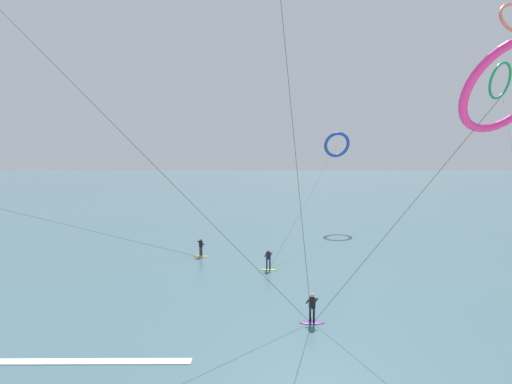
{
  "coord_description": "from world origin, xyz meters",
  "views": [
    {
      "loc": [
        0.4,
        -4.8,
        9.45
      ],
      "look_at": [
        0.0,
        23.84,
        6.6
      ],
      "focal_mm": 27.53,
      "sensor_mm": 36.0,
      "label": 1
    }
  ],
  "objects_px": {
    "surfer_lime": "(268,261)",
    "kite_magenta": "(506,87)",
    "surfer_violet": "(312,310)",
    "surfer_amber": "(201,249)",
    "kite_emerald": "(500,81)",
    "kite_cobalt": "(337,145)"
  },
  "relations": [
    {
      "from": "surfer_lime",
      "to": "kite_magenta",
      "type": "relative_size",
      "value": 0.12
    },
    {
      "from": "surfer_violet",
      "to": "surfer_amber",
      "type": "distance_m",
      "value": 16.18
    },
    {
      "from": "kite_emerald",
      "to": "kite_magenta",
      "type": "xyz_separation_m",
      "value": [
        -17.8,
        -30.53,
        -5.66
      ]
    },
    {
      "from": "kite_emerald",
      "to": "kite_cobalt",
      "type": "bearing_deg",
      "value": -46.54
    },
    {
      "from": "surfer_amber",
      "to": "kite_emerald",
      "type": "distance_m",
      "value": 38.57
    },
    {
      "from": "kite_cobalt",
      "to": "kite_emerald",
      "type": "height_order",
      "value": "kite_emerald"
    },
    {
      "from": "surfer_lime",
      "to": "kite_emerald",
      "type": "distance_m",
      "value": 35.13
    },
    {
      "from": "surfer_lime",
      "to": "kite_emerald",
      "type": "relative_size",
      "value": 0.07
    },
    {
      "from": "surfer_amber",
      "to": "kite_emerald",
      "type": "height_order",
      "value": "kite_emerald"
    },
    {
      "from": "surfer_violet",
      "to": "surfer_lime",
      "type": "height_order",
      "value": "same"
    },
    {
      "from": "surfer_violet",
      "to": "surfer_amber",
      "type": "xyz_separation_m",
      "value": [
        -8.3,
        13.89,
        0.0
      ]
    },
    {
      "from": "surfer_lime",
      "to": "surfer_amber",
      "type": "bearing_deg",
      "value": -3.95
    },
    {
      "from": "surfer_amber",
      "to": "kite_cobalt",
      "type": "relative_size",
      "value": 0.08
    },
    {
      "from": "kite_emerald",
      "to": "kite_magenta",
      "type": "distance_m",
      "value": 35.79
    },
    {
      "from": "kite_cobalt",
      "to": "surfer_amber",
      "type": "bearing_deg",
      "value": 37.42
    },
    {
      "from": "surfer_violet",
      "to": "kite_emerald",
      "type": "distance_m",
      "value": 39.01
    },
    {
      "from": "surfer_lime",
      "to": "kite_magenta",
      "type": "height_order",
      "value": "kite_magenta"
    },
    {
      "from": "surfer_violet",
      "to": "kite_cobalt",
      "type": "xyz_separation_m",
      "value": [
        6.79,
        29.44,
        9.68
      ]
    },
    {
      "from": "surfer_violet",
      "to": "surfer_amber",
      "type": "bearing_deg",
      "value": -8.1
    },
    {
      "from": "surfer_amber",
      "to": "kite_cobalt",
      "type": "bearing_deg",
      "value": 96.48
    },
    {
      "from": "surfer_lime",
      "to": "kite_emerald",
      "type": "bearing_deg",
      "value": -120.62
    },
    {
      "from": "surfer_lime",
      "to": "kite_magenta",
      "type": "xyz_separation_m",
      "value": [
        8.92,
        -15.15,
        11.18
      ]
    }
  ]
}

